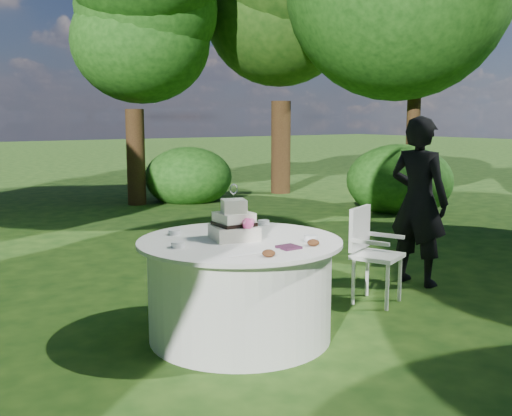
% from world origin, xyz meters
% --- Properties ---
extents(ground, '(80.00, 80.00, 0.00)m').
position_xyz_m(ground, '(0.00, 0.00, 0.00)').
color(ground, '#15350E').
rests_on(ground, ground).
extents(napkins, '(0.14, 0.14, 0.02)m').
position_xyz_m(napkins, '(0.12, -0.46, 0.78)').
color(napkins, '#431C35').
rests_on(napkins, table).
extents(feather_plume, '(0.48, 0.07, 0.01)m').
position_xyz_m(feather_plume, '(-0.19, -0.45, 0.78)').
color(feather_plume, white).
rests_on(feather_plume, table).
extents(guest, '(0.52, 0.69, 1.70)m').
position_xyz_m(guest, '(2.30, 0.25, 0.85)').
color(guest, black).
rests_on(guest, ground).
extents(table, '(1.56, 1.56, 0.77)m').
position_xyz_m(table, '(0.00, 0.00, 0.39)').
color(table, white).
rests_on(table, ground).
extents(cake, '(0.40, 0.40, 0.43)m').
position_xyz_m(cake, '(-0.02, 0.04, 0.88)').
color(cake, silver).
rests_on(cake, table).
extents(chair, '(0.52, 0.52, 0.88)m').
position_xyz_m(chair, '(1.47, 0.08, 0.52)').
color(chair, white).
rests_on(chair, ground).
extents(votives, '(1.13, 0.88, 0.04)m').
position_xyz_m(votives, '(0.02, 0.14, 0.79)').
color(votives, white).
rests_on(votives, table).
extents(petal_cups, '(0.55, 0.19, 0.05)m').
position_xyz_m(petal_cups, '(0.08, -0.54, 0.79)').
color(petal_cups, '#562D16').
rests_on(petal_cups, table).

